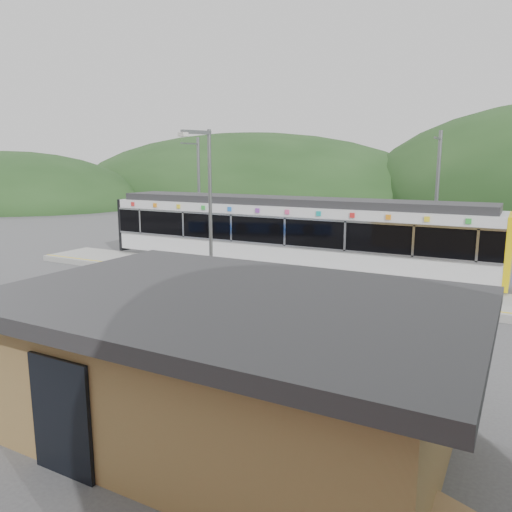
% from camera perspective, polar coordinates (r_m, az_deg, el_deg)
% --- Properties ---
extents(ground, '(120.00, 120.00, 0.00)m').
position_cam_1_polar(ground, '(20.90, -4.00, -4.63)').
color(ground, '#4C4C4F').
rests_on(ground, ground).
extents(hills, '(146.00, 149.00, 26.00)m').
position_cam_1_polar(hills, '(23.43, 16.15, -3.35)').
color(hills, '#1E3D19').
rests_on(hills, ground).
extents(platform, '(26.00, 3.20, 0.30)m').
position_cam_1_polar(platform, '(23.63, 0.28, -2.43)').
color(platform, '#9E9E99').
rests_on(platform, ground).
extents(yellow_line, '(26.00, 0.10, 0.01)m').
position_cam_1_polar(yellow_line, '(22.48, -1.28, -2.71)').
color(yellow_line, yellow).
rests_on(yellow_line, platform).
extents(train, '(20.44, 3.01, 3.74)m').
position_cam_1_polar(train, '(25.53, 3.75, 2.90)').
color(train, black).
rests_on(train, ground).
extents(catenary_mast_west, '(0.18, 1.80, 7.00)m').
position_cam_1_polar(catenary_mast_west, '(31.23, -6.57, 7.19)').
color(catenary_mast_west, slate).
rests_on(catenary_mast_west, ground).
extents(catenary_mast_east, '(0.18, 1.80, 7.00)m').
position_cam_1_polar(catenary_mast_east, '(25.92, 19.90, 5.93)').
color(catenary_mast_east, slate).
rests_on(catenary_mast_east, ground).
extents(station_shelter, '(9.20, 6.20, 3.00)m').
position_cam_1_polar(station_shelter, '(10.15, -2.61, -12.23)').
color(station_shelter, olive).
rests_on(station_shelter, ground).
extents(lamp_post, '(0.53, 1.19, 6.56)m').
position_cam_1_polar(lamp_post, '(16.79, -5.49, 5.15)').
color(lamp_post, slate).
rests_on(lamp_post, ground).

